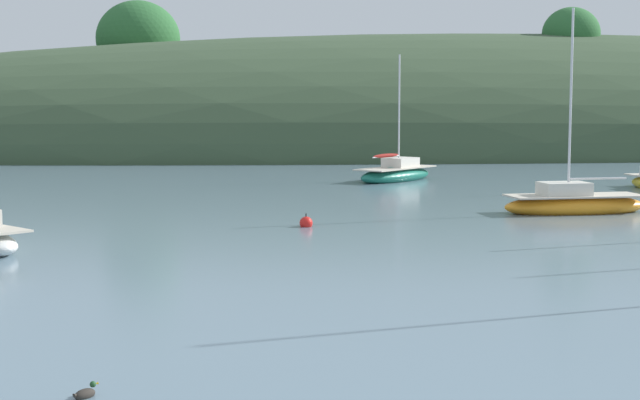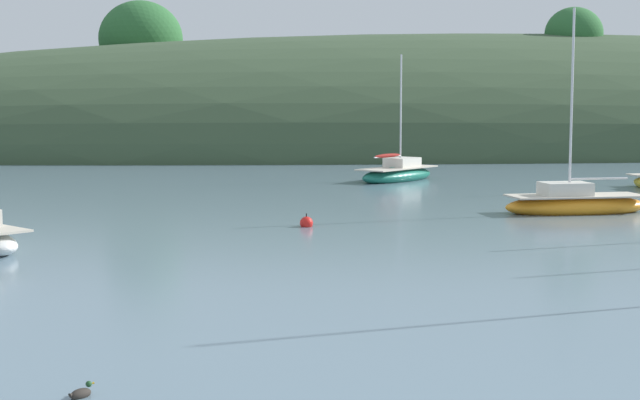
{
  "view_description": "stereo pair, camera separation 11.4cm",
  "coord_description": "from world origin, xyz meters",
  "px_view_note": "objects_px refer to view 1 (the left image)",
  "views": [
    {
      "loc": [
        -3.74,
        -8.0,
        4.14
      ],
      "look_at": [
        0.0,
        20.0,
        1.2
      ],
      "focal_mm": 53.23,
      "sensor_mm": 36.0,
      "label": 1
    },
    {
      "loc": [
        -3.63,
        -8.02,
        4.14
      ],
      "look_at": [
        0.0,
        20.0,
        1.2
      ],
      "focal_mm": 53.23,
      "sensor_mm": 36.0,
      "label": 2
    }
  ],
  "objects_px": {
    "duck_straggler": "(85,394)",
    "sailboat_navy_dinghy": "(396,174)",
    "sailboat_orange_cutter": "(574,203)",
    "mooring_buoy_outer": "(306,223)"
  },
  "relations": [
    {
      "from": "mooring_buoy_outer",
      "to": "duck_straggler",
      "type": "relative_size",
      "value": 1.46
    },
    {
      "from": "mooring_buoy_outer",
      "to": "duck_straggler",
      "type": "height_order",
      "value": "mooring_buoy_outer"
    },
    {
      "from": "sailboat_orange_cutter",
      "to": "sailboat_navy_dinghy",
      "type": "bearing_deg",
      "value": 103.13
    },
    {
      "from": "sailboat_orange_cutter",
      "to": "duck_straggler",
      "type": "relative_size",
      "value": 20.99
    },
    {
      "from": "duck_straggler",
      "to": "sailboat_navy_dinghy",
      "type": "bearing_deg",
      "value": 71.14
    },
    {
      "from": "sailboat_navy_dinghy",
      "to": "mooring_buoy_outer",
      "type": "xyz_separation_m",
      "value": [
        -6.87,
        -17.71,
        -0.24
      ]
    },
    {
      "from": "sailboat_orange_cutter",
      "to": "mooring_buoy_outer",
      "type": "height_order",
      "value": "sailboat_orange_cutter"
    },
    {
      "from": "sailboat_navy_dinghy",
      "to": "mooring_buoy_outer",
      "type": "distance_m",
      "value": 19.0
    },
    {
      "from": "sailboat_navy_dinghy",
      "to": "duck_straggler",
      "type": "xyz_separation_m",
      "value": [
        -12.1,
        -35.42,
        -0.31
      ]
    },
    {
      "from": "sailboat_navy_dinghy",
      "to": "duck_straggler",
      "type": "bearing_deg",
      "value": -108.86
    }
  ]
}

